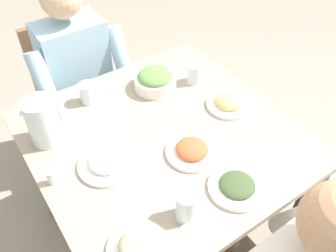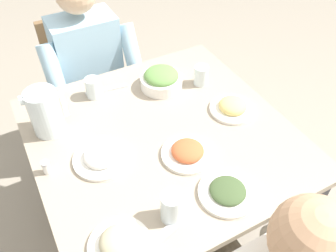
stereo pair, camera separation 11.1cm
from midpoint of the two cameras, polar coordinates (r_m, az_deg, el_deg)
name	(u,v)px [view 1 (the left image)]	position (r m, az deg, el deg)	size (l,w,h in m)	color
ground_plane	(165,230)	(1.98, -2.22, -16.56)	(8.00, 8.00, 0.00)	gray
dining_table	(164,153)	(1.46, -2.89, -4.46)	(0.99, 0.99, 0.74)	gray
chair_far	(74,88)	(2.11, -16.45, 5.93)	(0.40, 0.40, 0.85)	brown
diner_far	(85,85)	(1.86, -14.98, 6.32)	(0.48, 0.53, 1.15)	#9EC6E0
water_pitcher	(43,121)	(1.40, -21.79, 0.67)	(0.16, 0.12, 0.19)	silver
salad_bowl	(155,80)	(1.59, -4.12, 7.43)	(0.19, 0.19, 0.09)	white
plate_beans	(139,247)	(1.09, -7.90, -19.07)	(0.19, 0.19, 0.06)	white
plate_fries	(229,103)	(1.51, 7.79, 3.73)	(0.19, 0.19, 0.06)	white
plate_dolmas	(237,186)	(1.22, 8.57, -9.73)	(0.20, 0.20, 0.04)	white
plate_rice_curry	(192,150)	(1.30, 1.47, -4.05)	(0.20, 0.20, 0.05)	white
plate_yoghurt	(106,162)	(1.29, -12.47, -5.81)	(0.21, 0.21, 0.05)	white
water_glass_far_right	(194,73)	(1.62, 2.28, 8.47)	(0.07, 0.07, 0.09)	silver
water_glass_near_left	(186,206)	(1.11, 0.04, -13.00)	(0.07, 0.07, 0.11)	silver
water_glass_center	(88,93)	(1.56, -14.95, 5.15)	(0.07, 0.07, 0.09)	silver
salt_shaker	(51,177)	(1.29, -20.82, -7.92)	(0.03, 0.03, 0.05)	white
fork_near	(174,241)	(1.11, -1.97, -18.30)	(0.17, 0.03, 0.01)	silver
knife_near	(100,94)	(1.60, -12.95, 4.99)	(0.18, 0.02, 0.01)	silver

